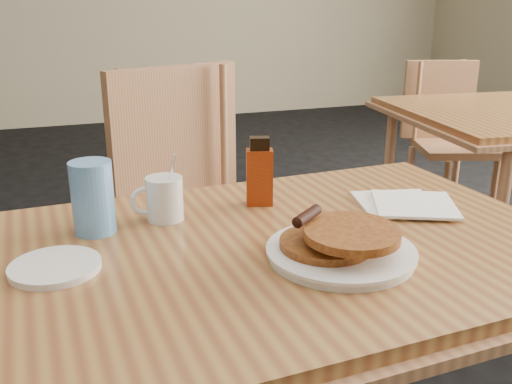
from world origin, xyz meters
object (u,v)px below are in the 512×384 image
Objects in this scene: main_table at (279,263)px; coffee_mug at (163,198)px; syrup_bottle at (260,174)px; chair_neighbor_far at (447,127)px; chair_main_far at (185,201)px; blue_tumbler at (93,197)px; pancake_plate at (341,245)px.

coffee_mug is at bearing 133.79° from main_table.
main_table is 7.77× the size of syrup_bottle.
chair_main_far is at bearing -131.80° from chair_neighbor_far.
syrup_bottle is at bearing -119.03° from chair_neighbor_far.
coffee_mug is at bearing -126.42° from chair_main_far.
chair_main_far reaches higher than chair_neighbor_far.
syrup_bottle reaches higher than blue_tumbler.
syrup_bottle is (-1.62, -1.42, 0.30)m from chair_neighbor_far.
blue_tumbler is (-0.32, 0.17, 0.12)m from main_table.
main_table is 8.34× the size of coffee_mug.
chair_main_far is 1.91m from chair_neighbor_far.
main_table is at bearing -45.08° from coffee_mug.
chair_main_far is at bearing 74.26° from coffee_mug.
chair_main_far reaches higher than pancake_plate.
chair_neighbor_far is at bearing 8.94° from chair_main_far.
chair_neighbor_far is 5.68× the size of syrup_bottle.
pancake_plate is 0.32m from syrup_bottle.
chair_neighbor_far is at bearing 44.50° from main_table.
coffee_mug reaches higher than main_table.
main_table is at bearing -108.01° from chair_main_far.
syrup_bottle is (0.04, 0.21, 0.11)m from main_table.
chair_neighbor_far is at bearing 39.22° from coffee_mug.
chair_neighbor_far is (1.68, 0.91, -0.08)m from chair_main_far.
syrup_bottle is 0.36m from blue_tumbler.
chair_main_far is 0.59m from coffee_mug.
chair_main_far is at bearing 61.40° from blue_tumbler.
syrup_bottle is at bearing 6.38° from blue_tumbler.
pancake_plate is (-1.58, -1.73, 0.26)m from chair_neighbor_far.
chair_main_far is 6.50× the size of syrup_bottle.
main_table is 0.24m from syrup_bottle.
pancake_plate reaches higher than main_table.
blue_tumbler is at bearing -123.82° from chair_neighbor_far.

